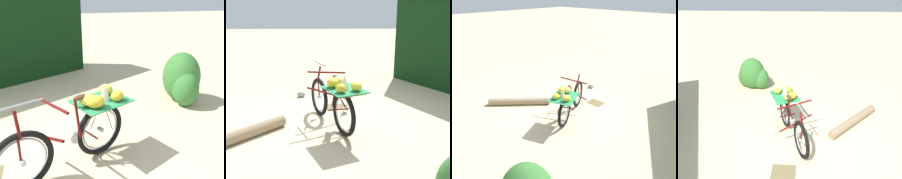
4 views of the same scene
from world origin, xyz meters
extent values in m
plane|color=beige|center=(0.00, 0.00, 0.00)|extent=(60.00, 60.00, 0.00)
torus|color=black|center=(-0.28, 0.29, 0.36)|extent=(0.34, 0.70, 0.73)
torus|color=#B7B7BC|center=(-0.28, 0.29, 0.36)|extent=(0.24, 0.53, 0.57)
cylinder|color=#B7B7BC|center=(-0.28, 0.29, 0.36)|extent=(0.10, 0.09, 0.06)
torus|color=black|center=(0.12, -0.68, 0.36)|extent=(0.34, 0.70, 0.73)
torus|color=#B7B7BC|center=(0.12, -0.68, 0.36)|extent=(0.24, 0.53, 0.57)
cylinder|color=#B7B7BC|center=(0.12, -0.68, 0.36)|extent=(0.10, 0.09, 0.06)
cylinder|color=#590F0F|center=(-0.15, -0.01, 0.53)|extent=(0.66, 0.30, 0.30)
cylinder|color=#590F0F|center=(-0.13, -0.08, 0.92)|extent=(0.67, 0.31, 0.11)
cylinder|color=#590F0F|center=(-0.01, -0.37, 0.64)|extent=(0.12, 0.07, 0.49)
cylinder|color=#590F0F|center=(0.05, -0.51, 0.38)|extent=(0.36, 0.17, 0.05)
cylinder|color=#590F0F|center=(0.07, -0.54, 0.59)|extent=(0.30, 0.14, 0.47)
cylinder|color=#590F0F|center=(-0.28, 0.30, 0.52)|extent=(0.06, 0.04, 0.30)
cylinder|color=#590F0F|center=(-0.28, 0.28, 0.81)|extent=(0.10, 0.07, 0.30)
cylinder|color=gray|center=(-0.26, 0.25, 1.02)|extent=(0.22, 0.49, 0.02)
ellipsoid|color=#4C2D19|center=(0.02, -0.42, 0.91)|extent=(0.17, 0.24, 0.06)
cylinder|color=#B7B7BC|center=(-0.02, -0.33, 0.40)|extent=(0.08, 0.16, 0.16)
cylinder|color=#B7B7BC|center=(0.09, -0.59, 0.56)|extent=(0.19, 0.09, 0.39)
cylinder|color=#B7B7BC|center=(0.17, -0.79, 0.56)|extent=(0.23, 0.11, 0.39)
cube|color=brown|center=(0.13, -0.70, 0.76)|extent=(0.64, 0.72, 0.02)
cube|color=#287F4C|center=(0.13, -0.70, 0.78)|extent=(0.76, 0.84, 0.01)
ellipsoid|color=yellow|center=(0.30, -0.80, 0.85)|extent=(0.19, 0.21, 0.14)
ellipsoid|color=gold|center=(0.06, -0.89, 0.85)|extent=(0.23, 0.23, 0.13)
ellipsoid|color=#CCC64C|center=(0.04, -0.50, 0.86)|extent=(0.27, 0.27, 0.16)
ellipsoid|color=gold|center=(-0.05, -0.58, 0.86)|extent=(0.21, 0.24, 0.16)
cone|color=white|center=(0.13, -0.74, 0.90)|extent=(0.18, 0.18, 0.24)
cylinder|color=#937A5B|center=(-1.52, -0.83, 0.10)|extent=(1.34, 1.37, 0.19)
ellipsoid|color=gray|center=(-0.72, 1.51, 0.06)|extent=(0.20, 0.16, 0.12)
cube|color=olive|center=(0.01, 0.76, 0.00)|extent=(0.44, 0.36, 0.01)
camera|label=1|loc=(-2.53, -0.01, 2.01)|focal=37.76mm
camera|label=2|loc=(-0.19, -4.85, 1.93)|focal=44.81mm
camera|label=3|loc=(3.02, -3.73, 2.96)|focal=33.22mm
camera|label=4|loc=(-0.30, 3.36, 2.93)|focal=32.71mm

